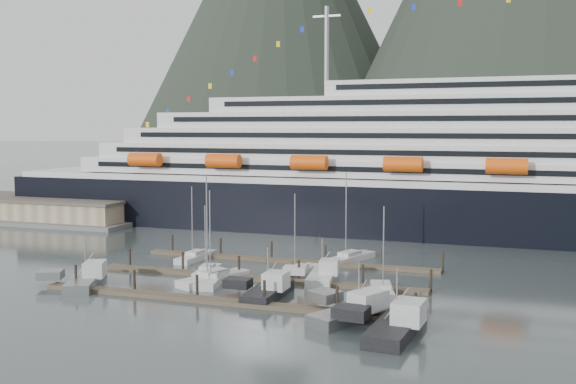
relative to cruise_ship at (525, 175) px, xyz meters
name	(u,v)px	position (x,y,z in m)	size (l,w,h in m)	color
ground	(282,288)	(-30.03, -54.94, -12.04)	(1600.00, 1600.00, 0.00)	#3F4A4A
cruise_ship	(525,175)	(0.00, 0.00, 0.00)	(210.00, 30.40, 50.30)	black
warehouse	(47,211)	(-102.03, -12.94, -9.79)	(46.00, 20.00, 5.80)	#595956
dock_near	(216,300)	(-34.95, -64.89, -11.73)	(48.18, 2.28, 3.20)	#44372C
dock_mid	(256,278)	(-34.95, -51.89, -11.73)	(48.18, 2.28, 3.20)	#44372C
dock_far	(287,260)	(-34.95, -38.89, -11.73)	(48.18, 2.28, 3.20)	#44372C
sailboat_a	(207,272)	(-43.03, -50.94, -11.65)	(3.57, 8.15, 10.50)	#B5B5B5
sailboat_b	(214,279)	(-39.91, -55.26, -11.59)	(6.88, 11.58, 15.52)	#B5B5B5
sailboat_c	(212,280)	(-39.94, -55.60, -11.61)	(4.76, 10.40, 13.35)	#B5B5B5
sailboat_d	(298,272)	(-30.51, -46.74, -11.65)	(4.26, 9.93, 12.24)	#B5B5B5
sailboat_e	(196,257)	(-49.56, -41.90, -11.63)	(2.88, 9.68, 12.35)	#B5B5B5
sailboat_g	(350,259)	(-25.86, -34.95, -11.61)	(6.32, 11.29, 14.83)	#B5B5B5
sailboat_h	(382,292)	(-16.64, -54.40, -11.63)	(4.91, 9.34, 11.90)	#B5B5B5
trawler_a	(85,279)	(-55.72, -62.39, -11.17)	(10.26, 12.50, 6.68)	gray
trawler_b	(267,290)	(-30.02, -60.46, -11.15)	(8.23, 10.80, 6.97)	black
trawler_c	(358,310)	(-17.22, -65.38, -11.15)	(11.45, 13.78, 6.97)	gray
trawler_d	(395,325)	(-12.17, -69.93, -11.08)	(9.66, 13.05, 7.67)	black
trawler_e	(321,276)	(-26.10, -49.84, -11.19)	(7.96, 10.43, 6.50)	#B5B5B5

